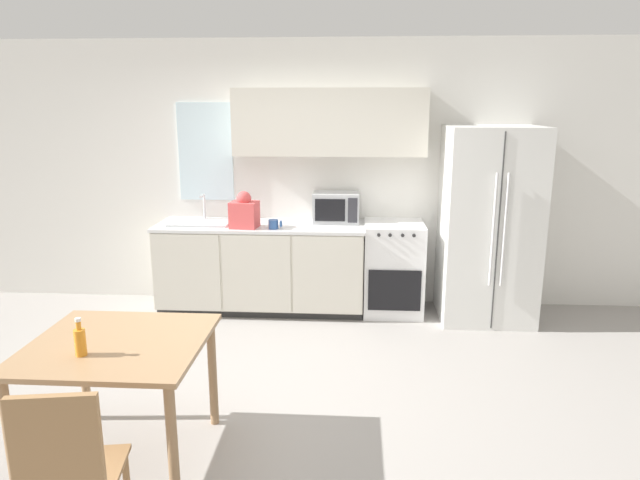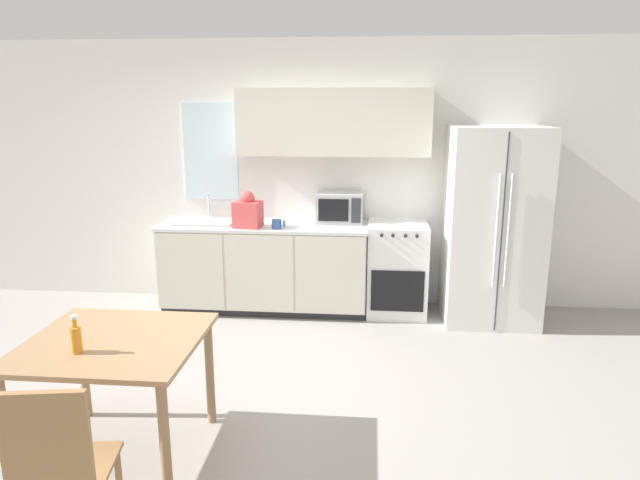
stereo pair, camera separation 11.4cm
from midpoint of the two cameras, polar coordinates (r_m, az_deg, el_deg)
ground_plane at (r=4.32m, az=-5.85°, el=-15.26°), size 12.00×12.00×0.00m
wall_back at (r=5.91m, az=-1.62°, el=7.42°), size 12.00×0.38×2.70m
kitchen_counter at (r=5.83m, az=-4.92°, el=-2.64°), size 2.08×0.67×0.89m
oven_range at (r=5.77m, az=8.23°, el=-2.84°), size 0.58×0.62×0.92m
refrigerator at (r=5.70m, az=17.43°, el=1.38°), size 0.87×0.82×1.87m
kitchen_sink at (r=5.87m, az=-10.86°, el=1.89°), size 0.59×0.40×0.27m
microwave at (r=5.75m, az=2.58°, el=3.26°), size 0.46×0.31×0.31m
coffee_mug at (r=5.49m, az=-3.69°, el=1.61°), size 0.13×0.09×0.09m
grocery_bag_0 at (r=5.56m, az=-6.65°, el=2.83°), size 0.28×0.24×0.36m
dining_table at (r=3.56m, az=-18.95°, el=-10.97°), size 0.98×0.95×0.75m
dining_chair_near at (r=2.90m, az=-23.69°, el=-19.83°), size 0.46×0.46×0.93m
drink_bottle at (r=3.38m, az=-22.33°, el=-9.08°), size 0.06×0.06×0.21m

